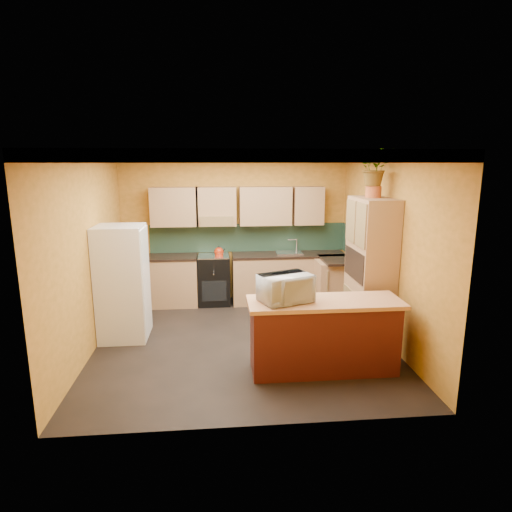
{
  "coord_description": "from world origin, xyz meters",
  "views": [
    {
      "loc": [
        -0.36,
        -5.9,
        2.58
      ],
      "look_at": [
        0.24,
        0.45,
        1.18
      ],
      "focal_mm": 30.0,
      "sensor_mm": 36.0,
      "label": 1
    }
  ],
  "objects_px": {
    "breakfast_bar": "(324,338)",
    "pantry": "(370,271)",
    "base_cabinets_back": "(247,279)",
    "fridge": "(122,283)",
    "microwave": "(286,288)",
    "stove": "(214,279)"
  },
  "relations": [
    {
      "from": "fridge",
      "to": "breakfast_bar",
      "type": "xyz_separation_m",
      "value": [
        2.7,
        -1.31,
        -0.41
      ]
    },
    {
      "from": "pantry",
      "to": "breakfast_bar",
      "type": "height_order",
      "value": "pantry"
    },
    {
      "from": "fridge",
      "to": "pantry",
      "type": "relative_size",
      "value": 0.81
    },
    {
      "from": "stove",
      "to": "breakfast_bar",
      "type": "height_order",
      "value": "stove"
    },
    {
      "from": "stove",
      "to": "pantry",
      "type": "distance_m",
      "value": 3.01
    },
    {
      "from": "breakfast_bar",
      "to": "microwave",
      "type": "distance_m",
      "value": 0.82
    },
    {
      "from": "stove",
      "to": "fridge",
      "type": "height_order",
      "value": "fridge"
    },
    {
      "from": "breakfast_bar",
      "to": "pantry",
      "type": "bearing_deg",
      "value": 45.7
    },
    {
      "from": "base_cabinets_back",
      "to": "breakfast_bar",
      "type": "xyz_separation_m",
      "value": [
        0.75,
        -2.8,
        0.0
      ]
    },
    {
      "from": "fridge",
      "to": "pantry",
      "type": "xyz_separation_m",
      "value": [
        3.6,
        -0.39,
        0.2
      ]
    },
    {
      "from": "breakfast_bar",
      "to": "microwave",
      "type": "relative_size",
      "value": 2.97
    },
    {
      "from": "base_cabinets_back",
      "to": "fridge",
      "type": "relative_size",
      "value": 2.15
    },
    {
      "from": "base_cabinets_back",
      "to": "pantry",
      "type": "distance_m",
      "value": 2.57
    },
    {
      "from": "fridge",
      "to": "microwave",
      "type": "bearing_deg",
      "value": -30.6
    },
    {
      "from": "base_cabinets_back",
      "to": "breakfast_bar",
      "type": "bearing_deg",
      "value": -75.1
    },
    {
      "from": "base_cabinets_back",
      "to": "fridge",
      "type": "xyz_separation_m",
      "value": [
        -1.96,
        -1.5,
        0.41
      ]
    },
    {
      "from": "fridge",
      "to": "breakfast_bar",
      "type": "height_order",
      "value": "fridge"
    },
    {
      "from": "stove",
      "to": "microwave",
      "type": "bearing_deg",
      "value": -72.59
    },
    {
      "from": "microwave",
      "to": "pantry",
      "type": "bearing_deg",
      "value": 11.66
    },
    {
      "from": "pantry",
      "to": "microwave",
      "type": "bearing_deg",
      "value": -146.49
    },
    {
      "from": "base_cabinets_back",
      "to": "stove",
      "type": "bearing_deg",
      "value": -180.0
    },
    {
      "from": "pantry",
      "to": "breakfast_bar",
      "type": "distance_m",
      "value": 1.42
    }
  ]
}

